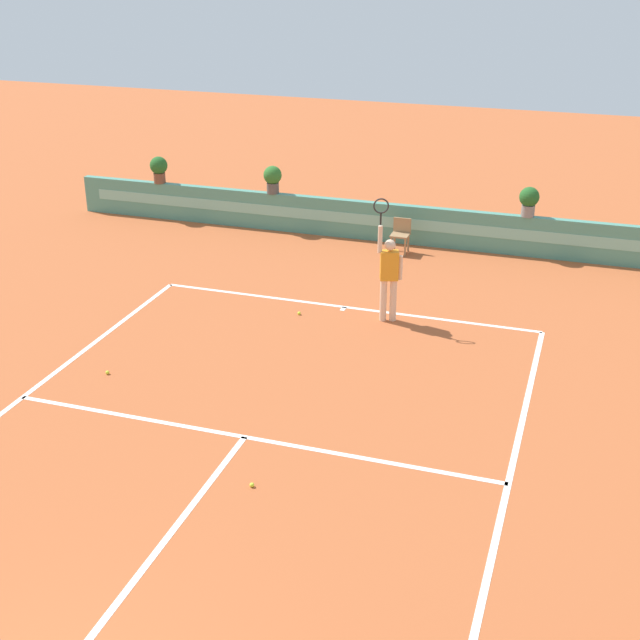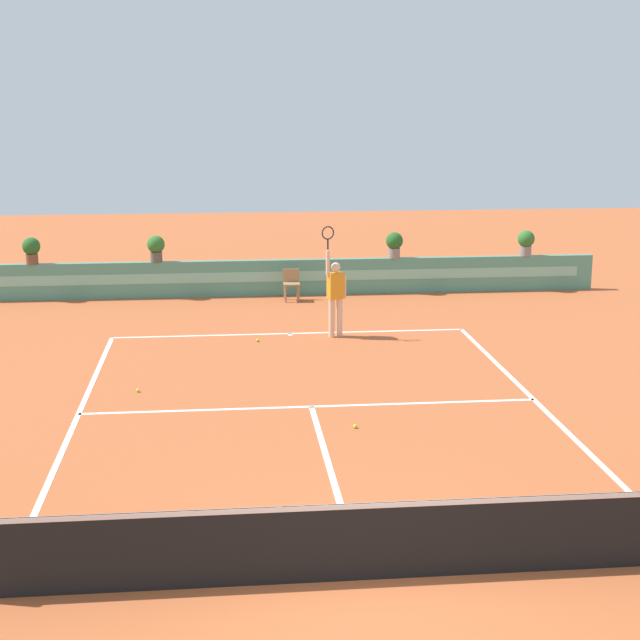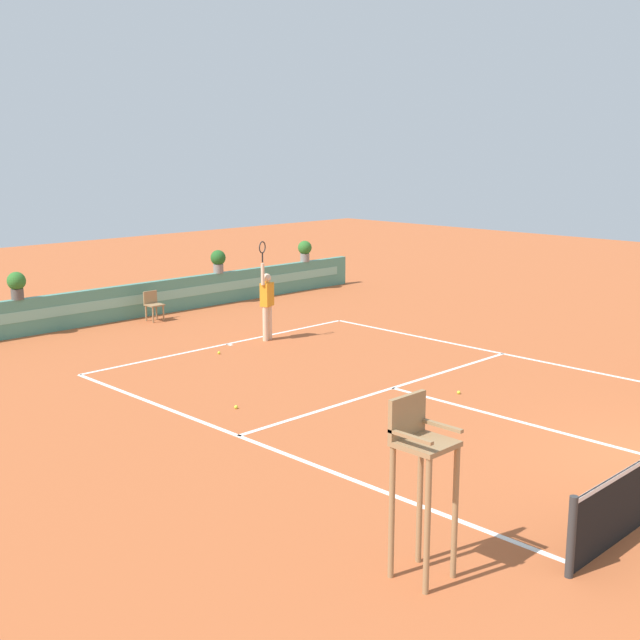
{
  "view_description": "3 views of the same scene",
  "coord_description": "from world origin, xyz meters",
  "px_view_note": "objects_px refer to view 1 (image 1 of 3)",
  "views": [
    {
      "loc": [
        4.8,
        -4.4,
        7.26
      ],
      "look_at": [
        0.41,
        8.95,
        1.0
      ],
      "focal_mm": 48.8,
      "sensor_mm": 36.0,
      "label": 1
    },
    {
      "loc": [
        -1.52,
        -10.11,
        5.47
      ],
      "look_at": [
        0.41,
        8.95,
        1.0
      ],
      "focal_mm": 54.38,
      "sensor_mm": 36.0,
      "label": 2
    },
    {
      "loc": [
        -12.58,
        -4.14,
        4.87
      ],
      "look_at": [
        0.41,
        8.95,
        1.0
      ],
      "focal_mm": 46.14,
      "sensor_mm": 36.0,
      "label": 3
    }
  ],
  "objects_px": {
    "ball_kid_chair": "(401,234)",
    "tennis_ball_by_sideline": "(252,485)",
    "tennis_player": "(389,272)",
    "potted_plant_far_left": "(159,168)",
    "potted_plant_right": "(529,200)",
    "tennis_ball_near_baseline": "(299,313)",
    "potted_plant_left": "(273,178)",
    "tennis_ball_mid_court": "(107,373)"
  },
  "relations": [
    {
      "from": "ball_kid_chair",
      "to": "potted_plant_right",
      "type": "height_order",
      "value": "potted_plant_right"
    },
    {
      "from": "tennis_ball_mid_court",
      "to": "tennis_player",
      "type": "bearing_deg",
      "value": 42.82
    },
    {
      "from": "potted_plant_left",
      "to": "tennis_ball_by_sideline",
      "type": "bearing_deg",
      "value": -70.55
    },
    {
      "from": "ball_kid_chair",
      "to": "tennis_ball_by_sideline",
      "type": "relative_size",
      "value": 12.5
    },
    {
      "from": "potted_plant_right",
      "to": "potted_plant_left",
      "type": "height_order",
      "value": "same"
    },
    {
      "from": "ball_kid_chair",
      "to": "potted_plant_left",
      "type": "relative_size",
      "value": 1.17
    },
    {
      "from": "potted_plant_far_left",
      "to": "potted_plant_left",
      "type": "distance_m",
      "value": 3.32
    },
    {
      "from": "tennis_player",
      "to": "potted_plant_right",
      "type": "xyz_separation_m",
      "value": [
        2.23,
        4.88,
        0.36
      ]
    },
    {
      "from": "tennis_ball_by_sideline",
      "to": "potted_plant_left",
      "type": "bearing_deg",
      "value": 109.45
    },
    {
      "from": "ball_kid_chair",
      "to": "potted_plant_right",
      "type": "distance_m",
      "value": 3.18
    },
    {
      "from": "tennis_player",
      "to": "potted_plant_right",
      "type": "distance_m",
      "value": 5.38
    },
    {
      "from": "tennis_ball_mid_court",
      "to": "tennis_ball_near_baseline",
      "type": "bearing_deg",
      "value": 56.39
    },
    {
      "from": "tennis_ball_by_sideline",
      "to": "potted_plant_left",
      "type": "height_order",
      "value": "potted_plant_left"
    },
    {
      "from": "tennis_ball_mid_court",
      "to": "potted_plant_right",
      "type": "relative_size",
      "value": 0.09
    },
    {
      "from": "ball_kid_chair",
      "to": "tennis_player",
      "type": "height_order",
      "value": "tennis_player"
    },
    {
      "from": "tennis_ball_mid_court",
      "to": "potted_plant_right",
      "type": "height_order",
      "value": "potted_plant_right"
    },
    {
      "from": "ball_kid_chair",
      "to": "potted_plant_far_left",
      "type": "bearing_deg",
      "value": 174.01
    },
    {
      "from": "potted_plant_right",
      "to": "tennis_ball_mid_court",
      "type": "bearing_deg",
      "value": -126.26
    },
    {
      "from": "potted_plant_right",
      "to": "tennis_player",
      "type": "bearing_deg",
      "value": -114.59
    },
    {
      "from": "tennis_ball_near_baseline",
      "to": "tennis_ball_by_sideline",
      "type": "height_order",
      "value": "same"
    },
    {
      "from": "ball_kid_chair",
      "to": "potted_plant_right",
      "type": "xyz_separation_m",
      "value": [
        2.95,
        0.73,
        0.93
      ]
    },
    {
      "from": "tennis_player",
      "to": "tennis_ball_near_baseline",
      "type": "bearing_deg",
      "value": -170.67
    },
    {
      "from": "ball_kid_chair",
      "to": "tennis_ball_by_sideline",
      "type": "bearing_deg",
      "value": -88.31
    },
    {
      "from": "tennis_ball_near_baseline",
      "to": "tennis_ball_mid_court",
      "type": "relative_size",
      "value": 1.0
    },
    {
      "from": "tennis_player",
      "to": "tennis_ball_mid_court",
      "type": "height_order",
      "value": "tennis_player"
    },
    {
      "from": "tennis_ball_near_baseline",
      "to": "potted_plant_left",
      "type": "xyz_separation_m",
      "value": [
        -2.55,
        5.18,
        1.38
      ]
    },
    {
      "from": "tennis_ball_near_baseline",
      "to": "tennis_ball_mid_court",
      "type": "distance_m",
      "value": 4.32
    },
    {
      "from": "ball_kid_chair",
      "to": "potted_plant_left",
      "type": "distance_m",
      "value": 3.84
    },
    {
      "from": "potted_plant_far_left",
      "to": "tennis_ball_mid_court",
      "type": "bearing_deg",
      "value": -68.37
    },
    {
      "from": "potted_plant_right",
      "to": "potted_plant_left",
      "type": "distance_m",
      "value": 6.6
    },
    {
      "from": "tennis_player",
      "to": "potted_plant_far_left",
      "type": "relative_size",
      "value": 3.57
    },
    {
      "from": "tennis_ball_by_sideline",
      "to": "potted_plant_far_left",
      "type": "bearing_deg",
      "value": 123.02
    },
    {
      "from": "tennis_ball_near_baseline",
      "to": "ball_kid_chair",
      "type": "bearing_deg",
      "value": 76.14
    },
    {
      "from": "tennis_player",
      "to": "potted_plant_right",
      "type": "height_order",
      "value": "tennis_player"
    },
    {
      "from": "tennis_ball_mid_court",
      "to": "potted_plant_left",
      "type": "bearing_deg",
      "value": 91.03
    },
    {
      "from": "ball_kid_chair",
      "to": "tennis_ball_near_baseline",
      "type": "relative_size",
      "value": 12.5
    },
    {
      "from": "potted_plant_right",
      "to": "tennis_ball_near_baseline",
      "type": "bearing_deg",
      "value": -128.0
    },
    {
      "from": "tennis_ball_near_baseline",
      "to": "potted_plant_right",
      "type": "distance_m",
      "value": 6.72
    },
    {
      "from": "ball_kid_chair",
      "to": "tennis_ball_by_sideline",
      "type": "xyz_separation_m",
      "value": [
        0.31,
        -10.47,
        -0.44
      ]
    },
    {
      "from": "ball_kid_chair",
      "to": "tennis_ball_mid_court",
      "type": "bearing_deg",
      "value": -113.45
    },
    {
      "from": "potted_plant_far_left",
      "to": "potted_plant_left",
      "type": "bearing_deg",
      "value": 0.0
    },
    {
      "from": "tennis_player",
      "to": "ball_kid_chair",
      "type": "bearing_deg",
      "value": 99.77
    }
  ]
}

